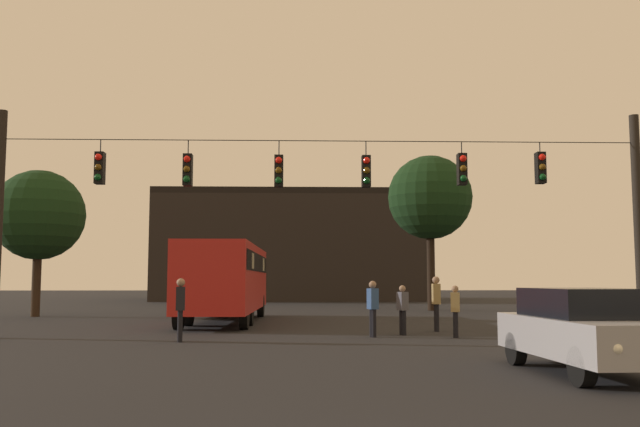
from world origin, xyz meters
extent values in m
plane|color=black|center=(0.00, 24.50, 0.00)|extent=(168.00, 168.00, 0.00)
cylinder|color=black|center=(9.51, 15.32, 3.34)|extent=(0.28, 0.28, 6.69)
cylinder|color=black|center=(0.00, 15.32, 5.83)|extent=(19.03, 0.02, 0.02)
cylinder|color=black|center=(-6.60, 15.32, 5.63)|extent=(0.03, 0.03, 0.37)
cube|color=black|center=(-6.60, 15.32, 4.97)|extent=(0.26, 0.32, 0.95)
sphere|color=red|center=(-6.60, 15.14, 5.27)|extent=(0.20, 0.20, 0.20)
sphere|color=#5B3D0C|center=(-6.60, 15.14, 4.97)|extent=(0.20, 0.20, 0.20)
sphere|color=#0C4219|center=(-6.60, 15.14, 4.67)|extent=(0.20, 0.20, 0.20)
cylinder|color=black|center=(-4.01, 15.32, 5.61)|extent=(0.03, 0.03, 0.42)
cube|color=black|center=(-4.01, 15.32, 4.93)|extent=(0.26, 0.32, 0.95)
sphere|color=red|center=(-4.01, 15.14, 5.23)|extent=(0.20, 0.20, 0.20)
sphere|color=#5B3D0C|center=(-4.01, 15.14, 4.93)|extent=(0.20, 0.20, 0.20)
sphere|color=#0C4219|center=(-4.01, 15.14, 4.63)|extent=(0.20, 0.20, 0.20)
cylinder|color=black|center=(-1.31, 15.32, 5.60)|extent=(0.03, 0.03, 0.44)
cube|color=black|center=(-1.31, 15.32, 4.90)|extent=(0.26, 0.32, 0.95)
sphere|color=red|center=(-1.31, 15.14, 5.20)|extent=(0.20, 0.20, 0.20)
sphere|color=#5B3D0C|center=(-1.31, 15.14, 4.90)|extent=(0.20, 0.20, 0.20)
sphere|color=#0C4219|center=(-1.31, 15.14, 4.60)|extent=(0.20, 0.20, 0.20)
cylinder|color=black|center=(1.30, 15.32, 5.60)|extent=(0.03, 0.03, 0.43)
cube|color=black|center=(1.30, 15.32, 4.91)|extent=(0.26, 0.32, 0.95)
sphere|color=red|center=(1.30, 15.14, 5.21)|extent=(0.20, 0.20, 0.20)
sphere|color=#5B3D0C|center=(1.30, 15.14, 4.91)|extent=(0.20, 0.20, 0.20)
sphere|color=#0C4219|center=(1.30, 15.14, 4.61)|extent=(0.20, 0.20, 0.20)
cylinder|color=black|center=(4.19, 15.32, 5.64)|extent=(0.03, 0.03, 0.36)
cube|color=black|center=(4.19, 15.32, 4.99)|extent=(0.26, 0.32, 0.95)
sphere|color=red|center=(4.19, 15.14, 5.29)|extent=(0.20, 0.20, 0.20)
sphere|color=#5B3D0C|center=(4.19, 15.14, 4.99)|extent=(0.20, 0.20, 0.20)
sphere|color=#0C4219|center=(4.19, 15.14, 4.69)|extent=(0.20, 0.20, 0.20)
cylinder|color=black|center=(6.58, 15.32, 5.67)|extent=(0.03, 0.03, 0.30)
cube|color=black|center=(6.58, 15.32, 5.04)|extent=(0.26, 0.32, 0.95)
sphere|color=red|center=(6.58, 15.14, 5.34)|extent=(0.20, 0.20, 0.20)
sphere|color=#5B3D0C|center=(6.58, 15.14, 5.04)|extent=(0.20, 0.20, 0.20)
sphere|color=#0C4219|center=(6.58, 15.14, 4.74)|extent=(0.20, 0.20, 0.20)
cube|color=#B21E19|center=(-3.60, 22.74, 1.75)|extent=(2.64, 11.03, 2.50)
cube|color=black|center=(-3.60, 22.74, 2.36)|extent=(2.67, 10.37, 0.70)
cylinder|color=black|center=(-4.66, 26.72, 0.50)|extent=(0.29, 1.00, 1.00)
cylinder|color=black|center=(-2.44, 26.69, 0.50)|extent=(0.29, 1.00, 1.00)
cylinder|color=black|center=(-4.74, 20.56, 0.50)|extent=(0.29, 1.00, 1.00)
cylinder|color=black|center=(-2.52, 20.53, 0.50)|extent=(0.29, 1.00, 1.00)
cylinder|color=black|center=(-4.76, 18.58, 0.50)|extent=(0.29, 1.00, 1.00)
cylinder|color=black|center=(-2.54, 18.55, 0.50)|extent=(0.29, 1.00, 1.00)
cube|color=beige|center=(-3.56, 26.04, 2.36)|extent=(2.57, 0.83, 0.56)
cube|color=beige|center=(-3.63, 19.99, 2.36)|extent=(2.57, 0.83, 0.56)
cube|color=#99999E|center=(4.45, 7.31, 0.66)|extent=(2.01, 4.38, 0.68)
cube|color=black|center=(4.44, 7.46, 1.26)|extent=(1.70, 2.40, 0.52)
cylinder|color=black|center=(3.73, 5.85, 0.32)|extent=(0.25, 0.65, 0.64)
cylinder|color=black|center=(5.17, 8.76, 0.32)|extent=(0.25, 0.65, 0.64)
cylinder|color=black|center=(3.59, 8.68, 0.32)|extent=(0.25, 0.65, 0.64)
sphere|color=white|center=(3.98, 5.18, 0.66)|extent=(0.18, 0.18, 0.18)
cylinder|color=black|center=(3.80, 17.48, 0.44)|extent=(0.14, 0.14, 0.89)
cylinder|color=black|center=(3.80, 17.64, 0.44)|extent=(0.14, 0.14, 0.89)
cube|color=#997F4C|center=(3.80, 17.56, 1.22)|extent=(0.25, 0.37, 0.66)
sphere|color=#8C6B51|center=(3.80, 17.56, 1.67)|extent=(0.24, 0.24, 0.24)
cylinder|color=black|center=(2.50, 16.05, 0.37)|extent=(0.14, 0.14, 0.75)
cylinder|color=black|center=(2.45, 16.20, 0.37)|extent=(0.14, 0.14, 0.75)
cube|color=#4C4C56|center=(2.47, 16.12, 1.03)|extent=(0.34, 0.42, 0.56)
sphere|color=#8C6B51|center=(2.47, 16.12, 1.41)|extent=(0.20, 0.20, 0.20)
cylinder|color=black|center=(3.89, 15.19, 0.37)|extent=(0.14, 0.14, 0.75)
cylinder|color=black|center=(3.85, 15.04, 0.37)|extent=(0.14, 0.14, 0.75)
cube|color=#997F4C|center=(3.87, 15.12, 1.03)|extent=(0.33, 0.41, 0.56)
sphere|color=#8C6B51|center=(3.87, 15.12, 1.41)|extent=(0.20, 0.20, 0.20)
cylinder|color=black|center=(1.46, 15.47, 0.41)|extent=(0.14, 0.14, 0.81)
cylinder|color=black|center=(1.50, 15.31, 0.41)|extent=(0.14, 0.14, 0.81)
cube|color=#2D4C7F|center=(1.48, 15.39, 1.12)|extent=(0.33, 0.41, 0.61)
sphere|color=#8C6B51|center=(1.48, 15.39, 1.54)|extent=(0.22, 0.22, 0.22)
cylinder|color=black|center=(-3.93, 14.06, 0.43)|extent=(0.14, 0.14, 0.85)
cylinder|color=black|center=(-3.91, 13.90, 0.43)|extent=(0.14, 0.14, 0.85)
cube|color=black|center=(-3.92, 13.98, 1.17)|extent=(0.29, 0.39, 0.64)
sphere|color=#8C6B51|center=(-3.92, 13.98, 1.60)|extent=(0.23, 0.23, 0.23)
cube|color=black|center=(-1.41, 55.00, 4.22)|extent=(21.74, 13.74, 8.43)
cube|color=black|center=(-1.41, 55.00, 8.68)|extent=(21.74, 13.74, 0.50)
cylinder|color=black|center=(6.60, 32.86, 2.32)|extent=(0.44, 0.44, 4.63)
sphere|color=black|center=(6.60, 32.86, 6.27)|extent=(4.68, 4.68, 4.68)
cylinder|color=#2D2116|center=(-12.78, 27.12, 1.61)|extent=(0.40, 0.40, 3.22)
sphere|color=black|center=(-12.78, 27.12, 4.68)|extent=(4.18, 4.18, 4.18)
camera|label=1|loc=(-0.70, -4.92, 1.67)|focal=38.51mm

